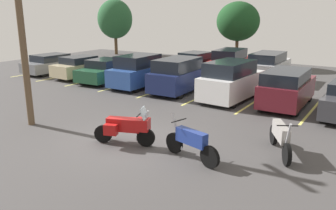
# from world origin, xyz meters

# --- Properties ---
(ground) EXTENTS (44.00, 44.00, 0.10)m
(ground) POSITION_xyz_m (0.00, 0.00, -0.05)
(ground) COLOR #423F3F
(motorcycle_touring) EXTENTS (2.08, 1.11, 1.35)m
(motorcycle_touring) POSITION_xyz_m (0.10, -0.28, 0.63)
(motorcycle_touring) COLOR black
(motorcycle_touring) RESTS_ON ground
(motorcycle_second) EXTENTS (2.12, 0.79, 1.32)m
(motorcycle_second) POSITION_xyz_m (2.55, -0.19, 0.56)
(motorcycle_second) COLOR black
(motorcycle_second) RESTS_ON ground
(motorcycle_third) EXTENTS (1.24, 2.12, 1.32)m
(motorcycle_third) POSITION_xyz_m (4.72, 1.72, 0.58)
(motorcycle_third) COLOR black
(motorcycle_third) RESTS_ON ground
(parking_stripes) EXTENTS (24.77, 5.16, 0.01)m
(parking_stripes) POSITION_xyz_m (-2.24, 7.65, 0.00)
(parking_stripes) COLOR #EAE066
(parking_stripes) RESTS_ON ground
(car_grey) EXTENTS (2.01, 4.71, 1.40)m
(car_grey) POSITION_xyz_m (-13.40, 7.90, 0.69)
(car_grey) COLOR slate
(car_grey) RESTS_ON ground
(car_champagne) EXTENTS (1.96, 4.51, 1.47)m
(car_champagne) POSITION_xyz_m (-10.33, 7.84, 0.72)
(car_champagne) COLOR #C1B289
(car_champagne) RESTS_ON ground
(car_green) EXTENTS (2.19, 4.53, 1.48)m
(car_green) POSITION_xyz_m (-7.88, 7.57, 0.72)
(car_green) COLOR #235638
(car_green) RESTS_ON ground
(car_blue) EXTENTS (1.90, 4.45, 1.91)m
(car_blue) POSITION_xyz_m (-5.20, 7.50, 0.93)
(car_blue) COLOR #2D519E
(car_blue) RESTS_ON ground
(car_navy) EXTENTS (1.96, 4.48, 1.92)m
(car_navy) POSITION_xyz_m (-2.44, 7.55, 0.95)
(car_navy) COLOR navy
(car_navy) RESTS_ON ground
(car_white) EXTENTS (2.08, 4.37, 2.01)m
(car_white) POSITION_xyz_m (0.67, 7.42, 0.98)
(car_white) COLOR white
(car_white) RESTS_ON ground
(car_maroon) EXTENTS (1.86, 4.34, 1.79)m
(car_maroon) POSITION_xyz_m (3.40, 7.60, 0.91)
(car_maroon) COLOR maroon
(car_maroon) RESTS_ON ground
(car_far_black) EXTENTS (2.19, 4.54, 1.49)m
(car_far_black) POSITION_xyz_m (-4.78, 13.89, 0.73)
(car_far_black) COLOR black
(car_far_black) RESTS_ON ground
(car_far_red) EXTENTS (2.08, 4.56, 1.87)m
(car_far_red) POSITION_xyz_m (-2.04, 13.69, 0.93)
(car_far_red) COLOR maroon
(car_far_red) RESTS_ON ground
(car_far_silver) EXTENTS (1.90, 4.56, 1.84)m
(car_far_silver) POSITION_xyz_m (0.70, 13.58, 0.93)
(car_far_silver) COLOR #B7B7BC
(car_far_silver) RESTS_ON ground
(utility_pole) EXTENTS (1.59, 1.05, 7.66)m
(utility_pole) POSITION_xyz_m (-4.51, -0.65, 3.99)
(utility_pole) COLOR brown
(utility_pole) RESTS_ON ground
(tree_center_left) EXTENTS (3.56, 3.56, 5.60)m
(tree_center_left) POSITION_xyz_m (-17.09, 19.05, 3.61)
(tree_center_left) COLOR #4C3823
(tree_center_left) RESTS_ON ground
(tree_center_right) EXTENTS (3.47, 3.47, 5.17)m
(tree_center_right) POSITION_xyz_m (-3.48, 18.47, 3.59)
(tree_center_right) COLOR #4C3823
(tree_center_right) RESTS_ON ground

